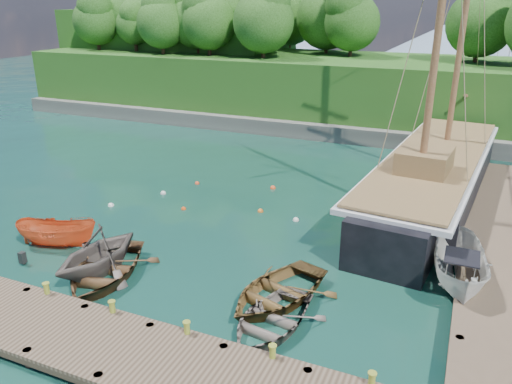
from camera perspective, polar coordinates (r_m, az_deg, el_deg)
ground at (r=21.96m, az=-5.45°, el=-8.46°), size 160.00×160.00×0.00m
dock_near at (r=16.27m, az=-10.50°, el=-18.75°), size 20.00×3.20×1.10m
dock_east at (r=25.89m, az=25.91°, el=-4.80°), size 3.20×24.00×1.10m
bollard_0 at (r=20.73m, az=-22.51°, el=-12.06°), size 0.26×0.26×0.45m
bollard_1 at (r=18.92m, az=-15.86°, el=-14.55°), size 0.26×0.26×0.45m
bollard_2 at (r=17.44m, az=-7.77°, el=-17.27°), size 0.26×0.26×0.45m
bollard_3 at (r=16.38m, az=1.87°, el=-19.99°), size 0.26×0.26×0.45m
rowboat_0 at (r=21.94m, az=-16.86°, el=-9.38°), size 4.66×5.73×1.04m
rowboat_1 at (r=22.38m, az=-17.43°, el=-8.81°), size 4.14×4.66×2.24m
rowboat_2 at (r=19.65m, az=2.38°, el=-12.22°), size 4.78×5.69×1.01m
rowboat_3 at (r=18.18m, az=1.66°, el=-15.27°), size 3.65×4.68×0.89m
motorboat_orange at (r=25.34m, az=-21.58°, el=-5.75°), size 4.18×2.48×1.52m
cabin_boat_white at (r=21.87m, az=22.00°, el=-10.17°), size 2.57×5.46×2.03m
schooner at (r=30.54m, az=19.47°, el=1.29°), size 6.93×27.47×20.12m
mooring_buoy_0 at (r=29.23m, az=-16.23°, el=-1.54°), size 0.34×0.34×0.34m
mooring_buoy_1 at (r=27.90m, az=-8.27°, el=-1.98°), size 0.27×0.27×0.27m
mooring_buoy_2 at (r=27.31m, az=0.52°, el=-2.26°), size 0.32×0.32×0.32m
mooring_buoy_3 at (r=26.29m, az=4.58°, el=-3.28°), size 0.33×0.33×0.33m
mooring_buoy_4 at (r=31.70m, az=-6.74°, el=0.93°), size 0.30×0.30×0.30m
mooring_buoy_5 at (r=30.72m, az=1.94°, el=0.41°), size 0.34×0.34×0.34m
mooring_buoy_6 at (r=30.35m, az=-10.56°, el=-0.21°), size 0.34×0.34×0.34m
headland at (r=53.23m, az=-1.60°, el=15.24°), size 51.00×19.31×12.90m
distant_ridge at (r=87.06m, az=20.70°, el=15.36°), size 117.00×40.00×10.00m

